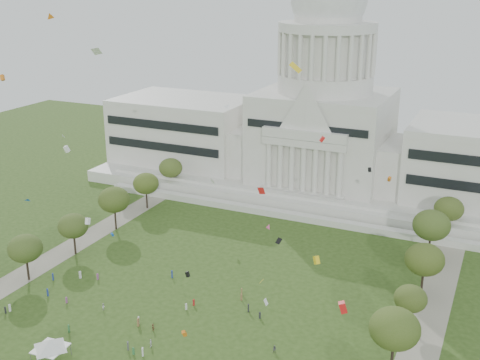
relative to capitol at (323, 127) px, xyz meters
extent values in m
cube|color=silver|center=(0.00, 1.41, -20.30)|extent=(160.00, 60.00, 4.00)
cube|color=silver|center=(0.00, -31.59, -21.30)|extent=(130.00, 3.00, 2.00)
cube|color=silver|center=(0.00, -23.59, -19.80)|extent=(140.00, 3.00, 5.00)
cube|color=beige|center=(-55.00, 0.41, -7.30)|extent=(50.00, 34.00, 22.00)
cube|color=beige|center=(-27.00, -1.59, -10.30)|extent=(12.00, 26.00, 16.00)
cube|color=beige|center=(27.00, -1.59, -10.30)|extent=(12.00, 26.00, 16.00)
cube|color=beige|center=(0.00, 0.41, -4.30)|extent=(44.00, 38.00, 28.00)
cube|color=beige|center=(0.00, -19.59, -1.10)|extent=(28.00, 3.00, 2.40)
cube|color=black|center=(-55.00, -16.79, -5.30)|extent=(46.00, 0.40, 11.00)
cylinder|color=beige|center=(0.00, 0.41, 15.10)|extent=(32.00, 32.00, 6.00)
cylinder|color=beige|center=(0.00, 0.41, 25.10)|extent=(28.00, 28.00, 14.00)
cylinder|color=silver|center=(0.00, 0.41, 33.60)|extent=(32.40, 32.40, 3.00)
cylinder|color=beige|center=(0.00, 0.41, 39.10)|extent=(22.00, 22.00, 8.00)
cube|color=gray|center=(-48.00, -83.59, -22.28)|extent=(8.00, 160.00, 0.04)
cube|color=gray|center=(48.00, -83.59, -22.28)|extent=(8.00, 160.00, 0.04)
cylinder|color=black|center=(-45.04, -96.29, -19.56)|extent=(0.56, 0.56, 5.47)
ellipsoid|color=#344A1B|center=(-45.04, -96.29, -13.77)|extent=(8.42, 8.42, 6.89)
cylinder|color=black|center=(44.17, -96.15, -19.19)|extent=(0.56, 0.56, 6.20)
ellipsoid|color=#3A5118|center=(44.17, -96.15, -12.62)|extent=(9.55, 9.55, 7.82)
cylinder|color=black|center=(-44.09, -79.67, -19.66)|extent=(0.56, 0.56, 5.27)
ellipsoid|color=#35491A|center=(-44.09, -79.67, -14.07)|extent=(8.12, 8.12, 6.65)
cylinder|color=black|center=(44.40, -79.10, -20.02)|extent=(0.56, 0.56, 4.56)
ellipsoid|color=#374717|center=(44.40, -79.10, -15.19)|extent=(7.01, 7.01, 5.74)
cylinder|color=black|center=(-44.08, -61.17, -19.28)|extent=(0.56, 0.56, 6.03)
ellipsoid|color=#354816|center=(-44.08, -61.17, -12.89)|extent=(9.29, 9.29, 7.60)
cylinder|color=black|center=(44.76, -63.55, -19.31)|extent=(0.56, 0.56, 5.97)
ellipsoid|color=#3B4C16|center=(44.76, -63.55, -12.99)|extent=(9.19, 9.19, 7.52)
cylinder|color=black|center=(-45.22, -42.58, -19.59)|extent=(0.56, 0.56, 5.41)
ellipsoid|color=#3F5217|center=(-45.22, -42.58, -13.86)|extent=(8.33, 8.33, 6.81)
cylinder|color=black|center=(43.49, -43.40, -19.11)|extent=(0.56, 0.56, 6.37)
ellipsoid|color=#39501C|center=(43.49, -43.40, -12.35)|extent=(9.82, 9.82, 8.03)
cylinder|color=black|center=(-46.87, -24.45, -19.64)|extent=(0.56, 0.56, 5.32)
ellipsoid|color=#3E511D|center=(-46.87, -24.45, -14.00)|extent=(8.19, 8.19, 6.70)
cylinder|color=black|center=(45.96, -25.46, -19.56)|extent=(0.56, 0.56, 5.47)
ellipsoid|color=#394919|center=(45.96, -25.46, -13.77)|extent=(8.42, 8.42, 6.89)
cylinder|color=#4C4C4C|center=(-20.07, -122.36, -21.10)|extent=(0.12, 0.12, 2.39)
cylinder|color=#4C4C4C|center=(-20.07, -117.01, -21.10)|extent=(0.12, 0.12, 2.39)
cylinder|color=#4C4C4C|center=(-14.72, -117.01, -21.10)|extent=(0.12, 0.12, 2.39)
cube|color=white|center=(-17.40, -119.68, -19.81)|extent=(6.07, 6.07, 0.19)
pyramid|color=white|center=(-17.40, -119.68, -18.76)|extent=(8.50, 8.50, 1.91)
imported|color=#4C4C51|center=(21.79, -99.45, -21.45)|extent=(0.95, 0.77, 1.69)
imported|color=silver|center=(-1.88, -107.98, -21.41)|extent=(0.86, 1.16, 1.77)
imported|color=olive|center=(-4.69, -102.71, -21.50)|extent=(1.50, 1.41, 1.59)
imported|color=silver|center=(-19.46, -100.15, -21.50)|extent=(0.91, 0.80, 1.60)
cube|color=silver|center=(-38.12, -109.60, -21.39)|extent=(0.51, 0.57, 1.81)
cube|color=silver|center=(-1.65, -111.28, -21.37)|extent=(0.50, 0.57, 1.85)
cube|color=#26262B|center=(14.10, -88.84, -21.52)|extent=(0.47, 0.38, 1.54)
cube|color=#994C8C|center=(-28.98, -101.35, -21.54)|extent=(0.25, 0.40, 1.52)
cube|color=#994C8C|center=(-29.53, -89.09, -21.49)|extent=(0.34, 0.47, 1.61)
cube|color=navy|center=(-13.21, -80.55, -21.33)|extent=(0.56, 0.60, 1.94)
cube|color=navy|center=(-39.45, -93.91, -21.37)|extent=(0.53, 0.57, 1.85)
cube|color=#4C4C51|center=(-5.51, -110.77, -21.37)|extent=(0.52, 0.57, 1.84)
cube|color=olive|center=(7.17, -83.44, -21.47)|extent=(0.51, 0.49, 1.66)
cube|color=#26262B|center=(10.67, -87.33, -21.37)|extent=(0.46, 0.57, 1.86)
cube|color=silver|center=(-2.47, -92.40, -21.54)|extent=(0.46, 0.46, 1.51)
cube|color=#33723F|center=(-20.54, -110.69, -21.40)|extent=(0.49, 0.56, 1.78)
cube|color=#33723F|center=(-3.61, -111.63, -21.53)|extent=(0.43, 0.30, 1.54)
cube|color=olive|center=(-8.51, -102.61, -21.34)|extent=(0.37, 0.54, 1.90)
cube|color=#B21E1E|center=(-1.79, -90.07, -21.52)|extent=(0.34, 0.46, 1.54)
cube|color=olive|center=(6.03, -80.77, -21.54)|extent=(0.38, 0.46, 1.51)
cube|color=silver|center=(-8.85, -101.90, -21.40)|extent=(0.49, 0.56, 1.79)
cube|color=#26262B|center=(-38.49, -110.57, -21.50)|extent=(0.49, 0.40, 1.60)
cube|color=navy|center=(-35.22, -100.58, -21.37)|extent=(0.57, 0.52, 1.84)
cube|color=silver|center=(-33.89, -90.37, -21.32)|extent=(0.49, 0.60, 1.94)
camera|label=1|loc=(58.32, -195.72, 49.05)|focal=45.00mm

